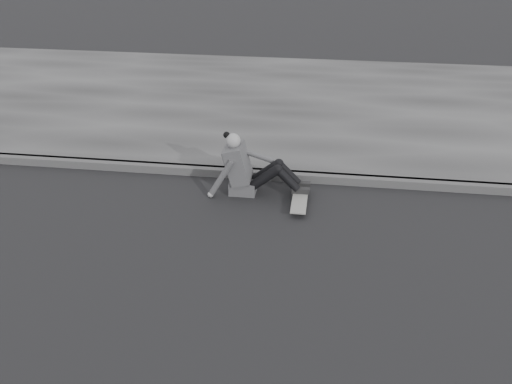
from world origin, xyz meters
The scene contains 5 objects.
ground centered at (0.00, 0.00, 0.00)m, with size 80.00×80.00×0.00m, color black.
curb centered at (0.00, 2.58, 0.06)m, with size 24.00×0.16×0.12m, color #474747.
sidewalk centered at (0.00, 5.60, 0.06)m, with size 24.00×6.00×0.12m, color #3C3C3C.
skateboard centered at (-1.58, 1.89, 0.07)m, with size 0.20×0.78×0.09m.
seated_woman centered at (-2.32, 2.13, 0.36)m, with size 1.38×0.46×0.88m.
Camera 1 is at (-1.27, -4.74, 3.79)m, focal length 40.00 mm.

